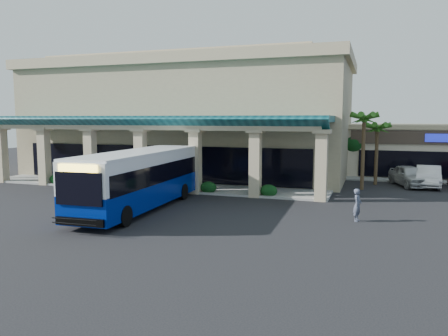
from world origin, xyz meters
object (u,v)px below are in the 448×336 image
at_px(transit_bus, 139,180).
at_px(car_white, 428,176).
at_px(pedestrian, 357,205).
at_px(car_silver, 410,176).

bearing_deg(transit_bus, car_white, 38.88).
xyz_separation_m(transit_bus, pedestrian, (12.59, 0.98, -0.89)).
relative_size(transit_bus, pedestrian, 7.20).
bearing_deg(car_silver, pedestrian, -123.17).
distance_m(transit_bus, car_silver, 22.11).
bearing_deg(car_silver, transit_bus, -155.91).
bearing_deg(pedestrian, car_white, -7.26).
distance_m(pedestrian, car_silver, 14.51).
bearing_deg(pedestrian, transit_bus, 106.50).
height_order(pedestrian, car_silver, pedestrian).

